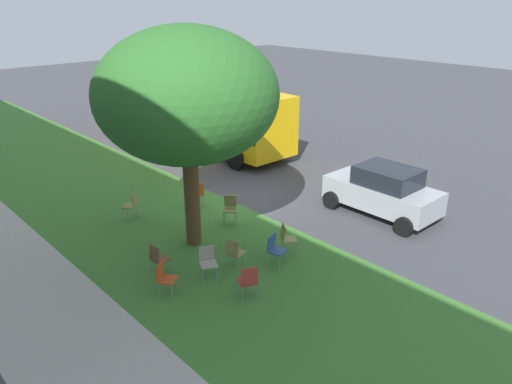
% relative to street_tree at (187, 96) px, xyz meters
% --- Properties ---
extents(ground, '(80.00, 80.00, 0.00)m').
position_rel_street_tree_xyz_m(ground, '(1.47, -3.01, -4.30)').
color(ground, '#424247').
extents(grass_verge, '(48.00, 6.00, 0.01)m').
position_rel_street_tree_xyz_m(grass_verge, '(1.47, 0.19, -4.30)').
color(grass_verge, '#3D752D').
rests_on(grass_verge, ground).
extents(sidewalk_strip, '(48.00, 2.80, 0.01)m').
position_rel_street_tree_xyz_m(sidewalk_strip, '(1.47, 4.59, -4.30)').
color(sidewalk_strip, '#ADA89E').
rests_on(sidewalk_strip, ground).
extents(street_tree, '(4.90, 4.90, 6.13)m').
position_rel_street_tree_xyz_m(street_tree, '(0.00, 0.00, 0.00)').
color(street_tree, brown).
rests_on(street_tree, ground).
extents(chair_0, '(0.52, 0.51, 0.88)m').
position_rel_street_tree_xyz_m(chair_0, '(-2.54, -0.82, -3.79)').
color(chair_0, '#335184').
rests_on(chair_0, ground).
extents(chair_1, '(0.59, 0.59, 0.88)m').
position_rel_street_tree_xyz_m(chair_1, '(0.37, -1.70, -3.79)').
color(chair_1, olive).
rests_on(chair_1, ground).
extents(chair_2, '(0.52, 0.53, 0.88)m').
position_rel_street_tree_xyz_m(chair_2, '(-1.96, 0.11, -3.79)').
color(chair_2, olive).
rests_on(chair_2, ground).
extents(chair_3, '(0.58, 0.58, 0.88)m').
position_rel_street_tree_xyz_m(chair_3, '(-1.77, 2.14, -3.79)').
color(chair_3, '#C64C1E').
rests_on(chair_3, ground).
extents(chair_4, '(0.44, 0.44, 0.88)m').
position_rel_street_tree_xyz_m(chair_4, '(-0.90, 1.76, -3.79)').
color(chair_4, brown).
rests_on(chair_4, ground).
extents(chair_5, '(0.54, 0.54, 0.88)m').
position_rel_street_tree_xyz_m(chair_5, '(2.04, -1.65, -3.79)').
color(chair_5, '#C64C1E').
rests_on(chair_5, ground).
extents(chair_6, '(0.59, 0.59, 0.88)m').
position_rel_street_tree_xyz_m(chair_6, '(2.70, 0.49, -3.79)').
color(chair_6, olive).
rests_on(chair_6, ground).
extents(chair_7, '(0.57, 0.58, 0.88)m').
position_rel_street_tree_xyz_m(chair_7, '(-2.32, -1.50, -3.79)').
color(chair_7, olive).
rests_on(chair_7, ground).
extents(chair_8, '(0.55, 0.55, 0.88)m').
position_rel_street_tree_xyz_m(chair_8, '(-3.24, 0.77, -3.79)').
color(chair_8, '#B7332D').
rests_on(chair_8, ground).
extents(chair_9, '(0.56, 0.55, 0.88)m').
position_rel_street_tree_xyz_m(chair_9, '(-1.85, 0.90, -3.79)').
color(chair_9, '#ADA393').
rests_on(chair_9, ground).
extents(parked_car, '(3.70, 1.92, 1.65)m').
position_rel_street_tree_xyz_m(parked_car, '(-2.58, -5.75, -3.47)').
color(parked_car, '#ADB2B7').
rests_on(parked_car, ground).
extents(school_bus, '(10.40, 2.80, 2.88)m').
position_rel_street_tree_xyz_m(school_bus, '(8.14, -6.41, -2.55)').
color(school_bus, yellow).
rests_on(school_bus, ground).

